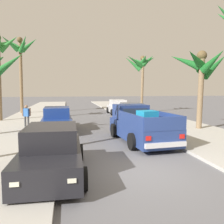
# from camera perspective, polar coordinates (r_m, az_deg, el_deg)

# --- Properties ---
(ground_plane) EXTENTS (160.00, 160.00, 0.00)m
(ground_plane) POSITION_cam_1_polar(r_m,az_deg,el_deg) (7.96, 6.68, -14.04)
(ground_plane) COLOR slate
(sidewalk_left) EXTENTS (5.05, 60.00, 0.12)m
(sidewalk_left) POSITION_cam_1_polar(r_m,az_deg,el_deg) (19.53, -19.17, -2.41)
(sidewalk_left) COLOR #B2AFA8
(sidewalk_left) RESTS_ON ground
(sidewalk_right) EXTENTS (5.05, 60.00, 0.12)m
(sidewalk_right) POSITION_cam_1_polar(r_m,az_deg,el_deg) (20.70, 10.28, -1.76)
(sidewalk_right) COLOR #B2AFA8
(sidewalk_right) RESTS_ON ground
(curb_left) EXTENTS (0.16, 60.00, 0.10)m
(curb_left) POSITION_cam_1_polar(r_m,az_deg,el_deg) (19.40, -15.88, -2.40)
(curb_left) COLOR silver
(curb_left) RESTS_ON ground
(curb_right) EXTENTS (0.16, 60.00, 0.10)m
(curb_right) POSITION_cam_1_polar(r_m,az_deg,el_deg) (20.33, 7.32, -1.88)
(curb_right) COLOR silver
(curb_right) RESTS_ON ground
(pickup_truck) EXTENTS (2.51, 5.34, 1.80)m
(pickup_truck) POSITION_cam_1_polar(r_m,az_deg,el_deg) (12.16, 6.70, -3.35)
(pickup_truck) COLOR navy
(pickup_truck) RESTS_ON ground
(car_left_near) EXTENTS (2.04, 4.27, 1.54)m
(car_left_near) POSITION_cam_1_polar(r_m,az_deg,el_deg) (25.38, 1.45, 1.15)
(car_left_near) COLOR silver
(car_left_near) RESTS_ON ground
(car_right_near) EXTENTS (2.11, 4.30, 1.54)m
(car_right_near) POSITION_cam_1_polar(r_m,az_deg,el_deg) (15.24, -13.27, -1.95)
(car_right_near) COLOR navy
(car_right_near) RESTS_ON ground
(car_left_mid) EXTENTS (2.09, 4.29, 1.54)m
(car_left_mid) POSITION_cam_1_polar(r_m,az_deg,el_deg) (7.60, -14.47, -9.51)
(car_left_mid) COLOR black
(car_left_mid) RESTS_ON ground
(car_right_mid) EXTENTS (2.08, 4.29, 1.54)m
(car_right_mid) POSITION_cam_1_polar(r_m,az_deg,el_deg) (19.45, 4.78, -0.22)
(car_right_mid) COLOR #474C56
(car_right_mid) RESTS_ON ground
(palm_tree_left_fore) EXTENTS (3.64, 3.32, 6.52)m
(palm_tree_left_fore) POSITION_cam_1_polar(r_m,az_deg,el_deg) (27.06, 7.09, 11.56)
(palm_tree_left_fore) COLOR #846B4C
(palm_tree_left_fore) RESTS_ON ground
(palm_tree_right_fore) EXTENTS (3.75, 3.80, 8.23)m
(palm_tree_right_fore) POSITION_cam_1_polar(r_m,az_deg,el_deg) (27.44, -21.45, 13.67)
(palm_tree_right_fore) COLOR brown
(palm_tree_right_fore) RESTS_ON ground
(palm_tree_right_back) EXTENTS (3.86, 3.74, 5.16)m
(palm_tree_right_back) POSITION_cam_1_polar(r_m,az_deg,el_deg) (16.31, 20.85, 10.33)
(palm_tree_right_back) COLOR #846B4C
(palm_tree_right_back) RESTS_ON ground
(pedestrian) EXTENTS (0.57, 0.37, 1.59)m
(pedestrian) POSITION_cam_1_polar(r_m,az_deg,el_deg) (17.02, -20.11, -0.69)
(pedestrian) COLOR #4C4C4C
(pedestrian) RESTS_ON ground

